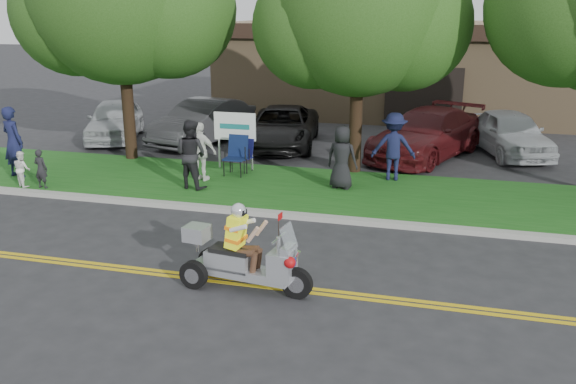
% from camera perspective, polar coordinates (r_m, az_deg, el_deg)
% --- Properties ---
extents(ground, '(120.00, 120.00, 0.00)m').
position_cam_1_polar(ground, '(11.18, -2.19, -7.58)').
color(ground, '#28282B').
rests_on(ground, ground).
extents(centerline_near, '(60.00, 0.10, 0.01)m').
position_cam_1_polar(centerline_near, '(10.68, -3.11, -8.79)').
color(centerline_near, gold).
rests_on(centerline_near, ground).
extents(centerline_far, '(60.00, 0.10, 0.01)m').
position_cam_1_polar(centerline_far, '(10.82, -2.85, -8.44)').
color(centerline_far, gold).
rests_on(centerline_far, ground).
extents(curb, '(60.00, 0.25, 0.12)m').
position_cam_1_polar(curb, '(13.89, 1.49, -2.31)').
color(curb, '#A8A89E').
rests_on(curb, ground).
extents(grass_verge, '(60.00, 4.00, 0.10)m').
position_cam_1_polar(grass_verge, '(15.89, 3.29, 0.14)').
color(grass_verge, '#195316').
rests_on(grass_verge, ground).
extents(commercial_building, '(18.00, 8.20, 4.00)m').
position_cam_1_polar(commercial_building, '(28.83, 13.06, 11.26)').
color(commercial_building, '#9E7F5B').
rests_on(commercial_building, ground).
extents(tree_mid, '(5.88, 4.80, 7.05)m').
position_cam_1_polar(tree_mid, '(17.13, 6.88, 16.13)').
color(tree_mid, '#332114').
rests_on(tree_mid, ground).
extents(business_sign, '(1.25, 0.06, 1.75)m').
position_cam_1_polar(business_sign, '(17.69, -4.99, 5.84)').
color(business_sign, silver).
rests_on(business_sign, ground).
extents(trike_scooter, '(2.34, 0.85, 1.53)m').
position_cam_1_polar(trike_scooter, '(10.43, -4.39, -6.28)').
color(trike_scooter, black).
rests_on(trike_scooter, ground).
extents(lawn_chair_a, '(0.60, 0.62, 1.10)m').
position_cam_1_polar(lawn_chair_a, '(17.19, -4.82, 3.70)').
color(lawn_chair_a, black).
rests_on(lawn_chair_a, grass_verge).
extents(lawn_chair_b, '(0.61, 0.62, 0.93)m').
position_cam_1_polar(lawn_chair_b, '(17.55, -4.14, 3.67)').
color(lawn_chair_b, black).
rests_on(lawn_chair_b, grass_verge).
extents(spectator_adult_left, '(0.83, 0.68, 1.96)m').
position_cam_1_polar(spectator_adult_left, '(18.41, -24.33, 4.29)').
color(spectator_adult_left, '#171B40').
rests_on(spectator_adult_left, grass_verge).
extents(spectator_adult_mid, '(1.01, 0.87, 1.80)m').
position_cam_1_polar(spectator_adult_mid, '(15.92, -9.07, 3.52)').
color(spectator_adult_mid, black).
rests_on(spectator_adult_mid, grass_verge).
extents(spectator_adult_right, '(0.98, 0.52, 1.59)m').
position_cam_1_polar(spectator_adult_right, '(16.61, -8.16, 3.75)').
color(spectator_adult_right, white).
rests_on(spectator_adult_right, grass_verge).
extents(spectator_chair_a, '(1.24, 0.77, 1.84)m').
position_cam_1_polar(spectator_chair_a, '(16.75, 9.85, 4.22)').
color(spectator_chair_a, '#161A3D').
rests_on(spectator_chair_a, grass_verge).
extents(spectator_chair_b, '(0.88, 0.65, 1.65)m').
position_cam_1_polar(spectator_chair_b, '(15.76, 5.06, 3.25)').
color(spectator_chair_b, black).
rests_on(spectator_chair_b, grass_verge).
extents(child_left, '(0.39, 0.27, 1.03)m').
position_cam_1_polar(child_left, '(17.05, -22.12, 2.03)').
color(child_left, black).
rests_on(child_left, grass_verge).
extents(child_right, '(0.58, 0.54, 0.95)m').
position_cam_1_polar(child_right, '(17.41, -23.63, 2.01)').
color(child_right, white).
rests_on(child_right, grass_verge).
extents(parked_car_far_left, '(3.14, 4.59, 1.45)m').
position_cam_1_polar(parked_car_far_left, '(23.04, -15.89, 6.50)').
color(parked_car_far_left, '#B2B5BA').
rests_on(parked_car_far_left, ground).
extents(parked_car_left, '(2.62, 4.87, 1.52)m').
position_cam_1_polar(parked_car_left, '(21.80, -7.94, 6.52)').
color(parked_car_left, '#333336').
rests_on(parked_car_left, ground).
extents(parked_car_mid, '(2.92, 5.14, 1.35)m').
position_cam_1_polar(parked_car_mid, '(21.09, -0.56, 6.10)').
color(parked_car_mid, black).
rests_on(parked_car_mid, ground).
extents(parked_car_right, '(4.01, 5.67, 1.53)m').
position_cam_1_polar(parked_car_right, '(20.00, 12.79, 5.33)').
color(parked_car_right, '#511216').
rests_on(parked_car_right, ground).
extents(parked_car_far_right, '(2.88, 4.59, 1.46)m').
position_cam_1_polar(parked_car_far_right, '(21.11, 20.06, 5.22)').
color(parked_car_far_right, '#B5B9BD').
rests_on(parked_car_far_right, ground).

